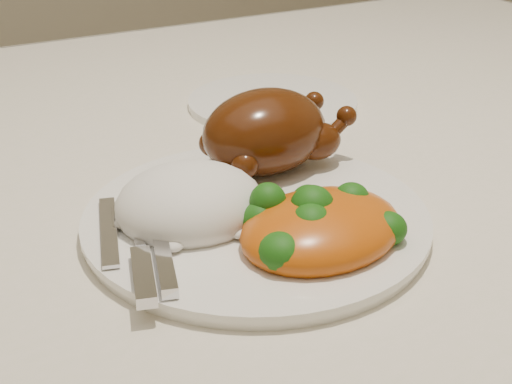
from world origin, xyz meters
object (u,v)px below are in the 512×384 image
dining_table (190,235)px  side_plate (273,102)px  roast_chicken (268,131)px  dinner_plate (256,219)px

dining_table → side_plate: bearing=26.9°
roast_chicken → dining_table: bearing=107.4°
dining_table → roast_chicken: size_ratio=10.32×
dinner_plate → roast_chicken: size_ratio=1.86×
side_plate → roast_chicken: 0.21m
dining_table → dinner_plate: (-0.01, -0.18, 0.11)m
dining_table → roast_chicken: bearing=-67.8°
dining_table → roast_chicken: roast_chicken is taller
side_plate → dinner_plate: bearing=-122.6°
dinner_plate → roast_chicken: 0.10m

